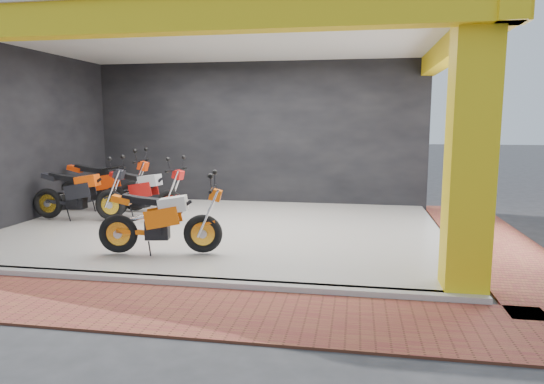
{
  "coord_description": "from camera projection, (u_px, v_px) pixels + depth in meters",
  "views": [
    {
      "loc": [
        2.45,
        -6.66,
        2.07
      ],
      "look_at": [
        1.07,
        1.24,
        0.9
      ],
      "focal_mm": 32.0,
      "sensor_mm": 36.0,
      "label": 1
    }
  ],
  "objects": [
    {
      "name": "ground",
      "position": [
        187.0,
        262.0,
        7.21
      ],
      "size": [
        80.0,
        80.0,
        0.0
      ],
      "primitive_type": "plane",
      "color": "#2D2D30",
      "rests_on": "ground"
    },
    {
      "name": "showroom_floor",
      "position": [
        223.0,
        229.0,
        9.16
      ],
      "size": [
        8.0,
        6.0,
        0.1
      ],
      "primitive_type": "cube",
      "color": "silver",
      "rests_on": "ground"
    },
    {
      "name": "showroom_ceiling",
      "position": [
        220.0,
        35.0,
        8.64
      ],
      "size": [
        8.4,
        6.4,
        0.2
      ],
      "primitive_type": "cube",
      "color": "beige",
      "rests_on": "corner_column"
    },
    {
      "name": "back_wall",
      "position": [
        256.0,
        135.0,
        11.93
      ],
      "size": [
        8.2,
        0.2,
        3.5
      ],
      "primitive_type": "cube",
      "color": "black",
      "rests_on": "ground"
    },
    {
      "name": "left_wall",
      "position": [
        22.0,
        138.0,
        9.61
      ],
      "size": [
        0.2,
        6.2,
        3.5
      ],
      "primitive_type": "cube",
      "color": "black",
      "rests_on": "ground"
    },
    {
      "name": "corner_column",
      "position": [
        470.0,
        150.0,
        5.59
      ],
      "size": [
        0.5,
        0.5,
        3.5
      ],
      "primitive_type": "cube",
      "color": "yellow",
      "rests_on": "ground"
    },
    {
      "name": "header_beam_front",
      "position": [
        151.0,
        17.0,
        5.76
      ],
      "size": [
        8.4,
        0.3,
        0.4
      ],
      "primitive_type": "cube",
      "color": "yellow",
      "rests_on": "corner_column"
    },
    {
      "name": "header_beam_right",
      "position": [
        454.0,
        46.0,
        8.01
      ],
      "size": [
        0.3,
        6.4,
        0.4
      ],
      "primitive_type": "cube",
      "color": "yellow",
      "rests_on": "corner_column"
    },
    {
      "name": "floor_kerb",
      "position": [
        159.0,
        280.0,
        6.21
      ],
      "size": [
        8.0,
        0.2,
        0.1
      ],
      "primitive_type": "cube",
      "color": "silver",
      "rests_on": "ground"
    },
    {
      "name": "paver_front",
      "position": [
        132.0,
        306.0,
        5.46
      ],
      "size": [
        9.0,
        1.4,
        0.03
      ],
      "primitive_type": "cube",
      "color": "brown",
      "rests_on": "ground"
    },
    {
      "name": "paver_right",
      "position": [
        492.0,
        242.0,
        8.34
      ],
      "size": [
        1.4,
        7.0,
        0.03
      ],
      "primitive_type": "cube",
      "color": "brown",
      "rests_on": "ground"
    },
    {
      "name": "moto_hero",
      "position": [
        203.0,
        215.0,
        7.18
      ],
      "size": [
        2.04,
        1.05,
        1.19
      ],
      "primitive_type": null,
      "rotation": [
        0.0,
        0.0,
        0.18
      ],
      "color": "#F5610A",
      "rests_on": "showroom_floor"
    },
    {
      "name": "moto_row_a",
      "position": [
        170.0,
        190.0,
        9.6
      ],
      "size": [
        2.15,
        1.13,
        1.25
      ],
      "primitive_type": null,
      "rotation": [
        0.0,
        0.0,
        -0.19
      ],
      "color": "#B31613",
      "rests_on": "showroom_floor"
    },
    {
      "name": "moto_row_b",
      "position": [
        134.0,
        181.0,
        10.6
      ],
      "size": [
        2.24,
        0.92,
        1.35
      ],
      "primitive_type": null,
      "rotation": [
        0.0,
        0.0,
        0.05
      ],
      "color": "red",
      "rests_on": "showroom_floor"
    },
    {
      "name": "moto_row_c",
      "position": [
        110.0,
        190.0,
        9.57
      ],
      "size": [
        2.08,
        0.84,
        1.26
      ],
      "primitive_type": null,
      "rotation": [
        0.0,
        0.0,
        0.04
      ],
      "color": "black",
      "rests_on": "showroom_floor"
    }
  ]
}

